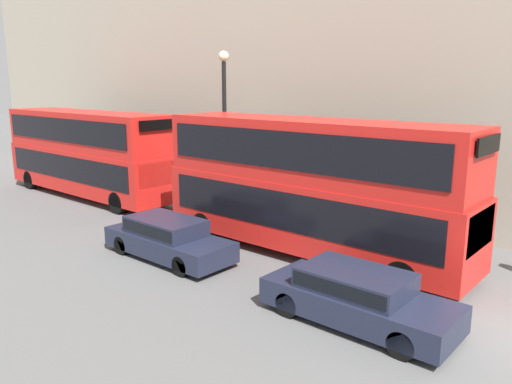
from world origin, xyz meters
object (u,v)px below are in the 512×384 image
bus_second_in_queue (87,150)px  car_dark_sedan (357,295)px  car_hatchback (168,237)px  bus_leading (309,182)px

bus_second_in_queue → car_dark_sedan: size_ratio=2.45×
bus_second_in_queue → car_dark_sedan: bus_second_in_queue is taller
bus_second_in_queue → car_hatchback: size_ratio=2.42×
bus_leading → bus_second_in_queue: bus_leading is taller
bus_second_in_queue → car_hatchback: bus_second_in_queue is taller
bus_leading → car_hatchback: size_ratio=2.33×
car_hatchback → bus_second_in_queue: bearing=71.9°
bus_leading → car_dark_sedan: size_ratio=2.36×
bus_leading → car_dark_sedan: (-3.40, -3.80, -1.80)m
car_dark_sedan → bus_second_in_queue: bearing=79.0°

